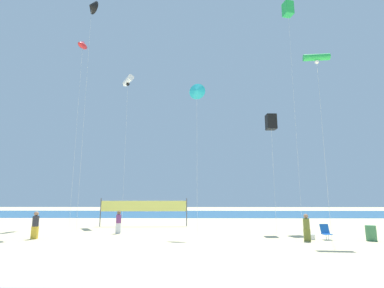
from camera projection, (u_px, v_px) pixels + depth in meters
name	position (u px, v px, depth m)	size (l,w,h in m)	color
ground_plane	(162.00, 246.00, 14.85)	(120.00, 120.00, 0.00)	beige
ocean_band	(185.00, 214.00, 44.59)	(120.00, 20.00, 0.01)	#28608C
beachgoer_charcoal_shirt	(35.00, 224.00, 17.64)	(0.37, 0.37, 1.62)	gold
beachgoer_plum_shirt	(119.00, 221.00, 20.25)	(0.35, 0.35, 1.55)	white
beachgoer_olive_shirt	(307.00, 227.00, 16.66)	(0.35, 0.35, 1.54)	olive
folding_beach_chair	(326.00, 231.00, 17.37)	(0.52, 0.65, 0.89)	#1959B2
trash_barrel	(371.00, 233.00, 16.85)	(0.57, 0.57, 0.86)	#3F7F4C
volleyball_net	(144.00, 207.00, 25.38)	(7.57, 0.48, 2.40)	#4C4C51
beach_handbag	(311.00, 237.00, 17.23)	(0.39, 0.19, 0.31)	white
kite_green_box	(288.00, 9.00, 28.42)	(1.03, 1.03, 21.36)	silver
kite_black_delta	(92.00, 7.00, 25.28)	(1.26, 1.13, 19.51)	silver
kite_white_tube	(128.00, 81.00, 29.28)	(1.51, 2.04, 14.39)	silver
kite_black_box	(271.00, 122.00, 22.29)	(0.77, 0.77, 8.77)	silver
kite_cyan_delta	(197.00, 91.00, 20.93)	(1.23, 0.58, 10.66)	silver
kite_green_tube	(316.00, 58.00, 18.91)	(1.68, 0.57, 11.70)	silver
kite_red_inflatable	(83.00, 46.00, 28.88)	(0.73, 1.74, 17.82)	silver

